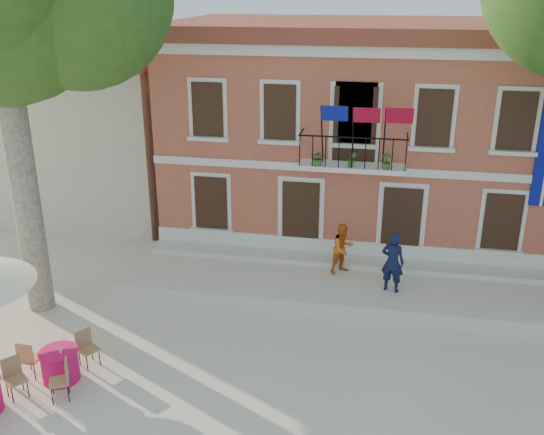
% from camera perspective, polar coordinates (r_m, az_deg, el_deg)
% --- Properties ---
extents(ground, '(90.00, 90.00, 0.00)m').
position_cam_1_polar(ground, '(15.23, -2.28, -13.48)').
color(ground, beige).
rests_on(ground, ground).
extents(main_building, '(13.50, 9.59, 7.50)m').
position_cam_1_polar(main_building, '(22.74, 8.33, 8.46)').
color(main_building, '#C56147').
rests_on(main_building, ground).
extents(neighbor_west, '(9.40, 9.40, 6.40)m').
position_cam_1_polar(neighbor_west, '(26.89, -17.15, 8.45)').
color(neighbor_west, beige).
rests_on(neighbor_west, ground).
extents(terrace, '(14.00, 3.40, 0.30)m').
position_cam_1_polar(terrace, '(18.67, 6.82, -6.16)').
color(terrace, silver).
rests_on(terrace, ground).
extents(pedestrian_navy, '(0.75, 0.59, 1.82)m').
position_cam_1_polar(pedestrian_navy, '(17.75, 11.28, -4.13)').
color(pedestrian_navy, '#101637').
rests_on(pedestrian_navy, terrace).
extents(pedestrian_orange, '(0.97, 0.97, 1.59)m').
position_cam_1_polar(pedestrian_orange, '(18.69, 6.69, -2.92)').
color(pedestrian_orange, orange).
rests_on(pedestrian_orange, terrace).
extents(cafe_table_0, '(1.65, 1.87, 0.95)m').
position_cam_1_polar(cafe_table_0, '(15.24, -19.33, -12.85)').
color(cafe_table_0, '#E1155F').
rests_on(cafe_table_0, ground).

